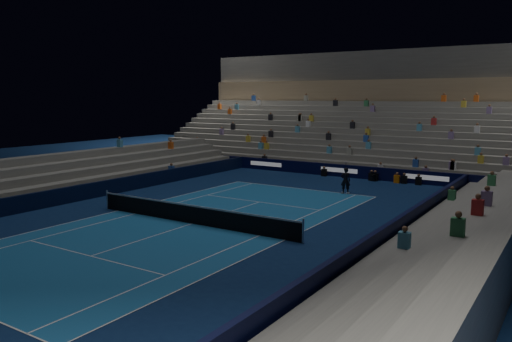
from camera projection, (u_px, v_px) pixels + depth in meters
The scene contains 11 objects.
ground at pixel (192, 224), 25.99m from camera, with size 90.00×90.00×0.00m, color #0C214B.
court_surface at pixel (192, 224), 25.99m from camera, with size 10.97×23.77×0.01m, color #1C5C9A.
sponsor_barrier_far at pixel (340, 171), 41.26m from camera, with size 44.00×0.25×1.00m, color black.
sponsor_barrier_east at pixel (375, 244), 20.68m from camera, with size 0.25×37.00×1.00m, color #080C32.
sponsor_barrier_west at pixel (71, 194), 31.15m from camera, with size 0.25×37.00×1.00m, color black.
grandstand_main at pixel (380, 129), 48.63m from camera, with size 44.00×15.20×11.20m.
grandstand_east at pixel (465, 248), 18.75m from camera, with size 5.00×37.00×2.50m.
grandstand_west at pixel (37, 183), 32.96m from camera, with size 5.00×37.00×2.50m.
tennis_net at pixel (192, 214), 25.92m from camera, with size 12.90×0.10×1.10m.
tennis_player at pixel (346, 181), 33.95m from camera, with size 0.65×0.42×1.77m, color black.
broadcast_camera at pixel (374, 177), 39.18m from camera, with size 0.55×0.92×0.56m.
Camera 1 is at (16.55, -19.44, 6.46)m, focal length 35.55 mm.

